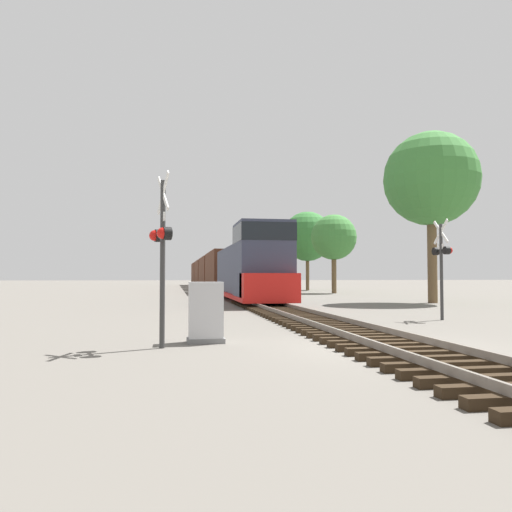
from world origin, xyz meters
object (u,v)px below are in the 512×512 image
at_px(crossing_signal_near, 162,244).
at_px(tree_deep_background, 307,237).
at_px(relay_cabinet, 206,313).
at_px(tree_far_right, 431,179).
at_px(freight_train, 213,273).
at_px(crossing_signal_far, 442,258).
at_px(tree_mid_background, 334,238).

bearing_deg(crossing_signal_near, tree_deep_background, 144.39).
bearing_deg(relay_cabinet, tree_far_right, 47.10).
distance_m(crossing_signal_near, tree_deep_background, 48.61).
relative_size(freight_train, crossing_signal_far, 19.38).
relative_size(crossing_signal_near, tree_deep_background, 0.43).
bearing_deg(relay_cabinet, crossing_signal_far, 28.26).
xyz_separation_m(tree_far_right, tree_deep_background, (-0.07, 28.77, -1.29)).
bearing_deg(tree_deep_background, crossing_signal_near, -109.31).
xyz_separation_m(crossing_signal_near, tree_mid_background, (15.62, 34.65, 3.02)).
distance_m(tree_mid_background, tree_deep_background, 11.12).
xyz_separation_m(crossing_signal_far, relay_cabinet, (-9.20, -4.95, -1.60)).
bearing_deg(tree_mid_background, tree_far_right, -88.49).
distance_m(freight_train, crossing_signal_far, 43.24).
bearing_deg(freight_train, tree_mid_background, -53.08).
height_order(tree_far_right, tree_deep_background, tree_far_right).
bearing_deg(tree_deep_background, crossing_signal_far, -98.18).
bearing_deg(tree_deep_background, freight_train, 164.88).
bearing_deg(tree_mid_background, crossing_signal_far, -100.48).
distance_m(relay_cabinet, tree_deep_background, 47.68).
bearing_deg(crossing_signal_far, tree_mid_background, -14.16).
xyz_separation_m(relay_cabinet, tree_mid_background, (14.55, 33.86, 4.66)).
relative_size(crossing_signal_near, crossing_signal_far, 1.06).
bearing_deg(tree_deep_background, tree_mid_background, -92.06).
distance_m(crossing_signal_near, crossing_signal_far, 11.77).
bearing_deg(relay_cabinet, tree_deep_background, 71.60).
height_order(freight_train, tree_far_right, tree_far_right).
bearing_deg(freight_train, tree_far_right, -70.88).
bearing_deg(tree_deep_background, relay_cabinet, -108.40).
xyz_separation_m(crossing_signal_near, tree_deep_background, (16.02, 45.72, 3.99)).
height_order(freight_train, crossing_signal_far, freight_train).
bearing_deg(crossing_signal_near, tree_mid_background, 139.44).
distance_m(freight_train, tree_far_right, 34.04).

